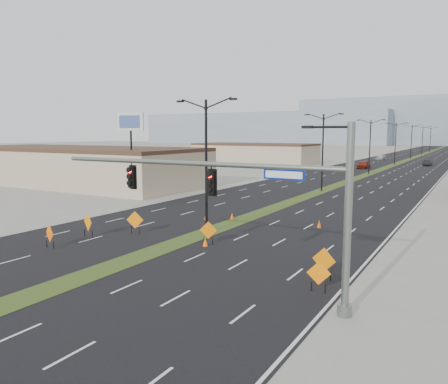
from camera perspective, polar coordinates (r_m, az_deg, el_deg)
The scene contains 29 objects.
ground at distance 24.63m, azimuth -17.78°, elevation -10.54°, with size 600.00×600.00×0.00m, color gray.
road_surface at distance 117.05m, azimuth 21.66°, elevation 3.44°, with size 25.00×400.00×0.02m, color black.
median_strip at distance 117.05m, azimuth 21.66°, elevation 3.44°, with size 2.00×400.00×0.04m, color #324C1B.
building_sw_near at distance 69.73m, azimuth -18.81°, elevation 3.12°, with size 40.00×16.00×5.00m, color #C4B08C.
building_sw_far at distance 112.18m, azimuth 4.07°, elevation 4.96°, with size 30.00×14.00×4.50m, color #C4B08C.
mesa_west at distance 325.96m, azimuth 5.42°, elevation 8.26°, with size 180.00×50.00×22.00m, color gray.
mesa_backdrop at distance 338.94m, azimuth 22.52°, elevation 8.53°, with size 140.00×50.00×32.00m, color gray.
signal_mast at distance 19.87m, azimuth 2.88°, elevation -0.30°, with size 16.30×0.60×8.00m.
streetlight_0 at distance 32.70m, azimuth -2.34°, elevation 3.94°, with size 5.15×0.24×10.02m.
streetlight_1 at distance 58.24m, azimuth 12.77°, elevation 5.40°, with size 5.15×0.24×10.02m.
streetlight_2 at distance 85.33m, azimuth 18.52°, elevation 5.86°, with size 5.15×0.24×10.02m.
streetlight_3 at distance 112.87m, azimuth 21.48°, elevation 6.07°, with size 5.15×0.24×10.02m.
streetlight_4 at distance 140.59m, azimuth 23.28°, elevation 6.19°, with size 5.15×0.24×10.02m.
streetlight_5 at distance 168.41m, azimuth 24.49°, elevation 6.27°, with size 5.15×0.24×10.02m.
streetlight_6 at distance 196.27m, azimuth 25.35°, elevation 6.33°, with size 5.15×0.24×10.02m.
car_left at distance 98.88m, azimuth 17.78°, elevation 3.41°, with size 1.91×4.74×1.62m, color maroon.
car_mid at distance 112.67m, azimuth 25.03°, elevation 3.48°, with size 1.49×4.27×1.41m, color black.
car_far at distance 132.45m, azimuth 19.82°, elevation 4.27°, with size 1.98×4.87×1.41m, color #B4B9BF.
construction_sign_0 at distance 31.11m, azimuth -21.81°, elevation -5.15°, with size 1.15×0.41×1.59m.
construction_sign_1 at distance 33.35m, azimuth -17.35°, elevation -3.86°, with size 1.28×0.56×1.82m.
construction_sign_2 at distance 33.51m, azimuth -11.55°, elevation -3.69°, with size 1.24×0.52×1.75m.
construction_sign_3 at distance 29.85m, azimuth -2.06°, elevation -5.11°, with size 1.15×0.43×1.60m.
construction_sign_4 at distance 21.57m, azimuth 12.27°, elevation -10.46°, with size 1.12×0.32×1.53m.
construction_sign_5 at distance 23.32m, azimuth 12.91°, elevation -8.78°, with size 1.28×0.24×1.72m.
cone_0 at distance 29.51m, azimuth -2.47°, elevation -6.55°, with size 0.36×0.36×0.59m, color orange.
cone_1 at distance 38.25m, azimuth 1.05°, elevation -3.23°, with size 0.37×0.37×0.62m, color #FF5605.
cone_2 at distance 35.96m, azimuth 12.33°, elevation -4.11°, with size 0.37×0.37×0.62m, color #DE4A04.
cone_3 at distance 38.32m, azimuth -2.37°, elevation -3.22°, with size 0.37×0.37×0.61m, color #D63B04.
pole_sign_west at distance 55.12m, azimuth -12.10°, elevation 8.22°, with size 3.18×1.50×10.04m.
Camera 1 is at (17.62, -15.47, 7.55)m, focal length 35.00 mm.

